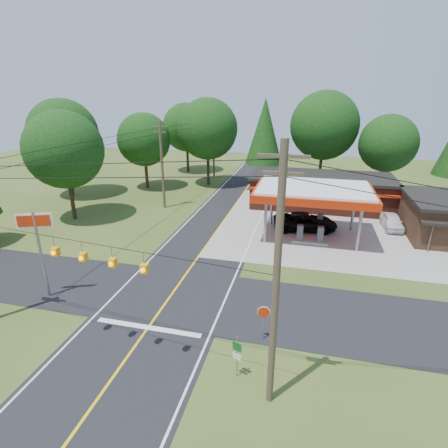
% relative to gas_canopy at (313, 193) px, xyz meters
% --- Properties ---
extents(ground, '(120.00, 120.00, 0.00)m').
position_rel_gas_canopy_xyz_m(ground, '(-9.00, -13.00, -4.27)').
color(ground, '#344B1A').
rests_on(ground, ground).
extents(main_highway, '(8.00, 120.00, 0.02)m').
position_rel_gas_canopy_xyz_m(main_highway, '(-9.00, -13.00, -4.26)').
color(main_highway, black).
rests_on(main_highway, ground).
extents(cross_road, '(70.00, 7.00, 0.02)m').
position_rel_gas_canopy_xyz_m(cross_road, '(-9.00, -13.00, -4.25)').
color(cross_road, black).
rests_on(cross_road, ground).
extents(lane_center_yellow, '(0.15, 110.00, 0.00)m').
position_rel_gas_canopy_xyz_m(lane_center_yellow, '(-9.00, -13.00, -4.24)').
color(lane_center_yellow, yellow).
rests_on(lane_center_yellow, main_highway).
extents(gas_canopy, '(10.60, 7.40, 4.88)m').
position_rel_gas_canopy_xyz_m(gas_canopy, '(0.00, 0.00, 0.00)').
color(gas_canopy, gray).
rests_on(gas_canopy, ground).
extents(convenience_store, '(16.40, 7.55, 3.80)m').
position_rel_gas_canopy_xyz_m(convenience_store, '(1.00, 9.98, -2.35)').
color(convenience_store, maroon).
rests_on(convenience_store, ground).
extents(utility_pole_near_right, '(1.80, 0.30, 11.50)m').
position_rel_gas_canopy_xyz_m(utility_pole_near_right, '(-1.50, -20.00, 1.69)').
color(utility_pole_near_right, '#473828').
rests_on(utility_pole_near_right, ground).
extents(utility_pole_far_left, '(1.80, 0.30, 10.00)m').
position_rel_gas_canopy_xyz_m(utility_pole_far_left, '(-17.00, 5.00, 0.93)').
color(utility_pole_far_left, '#473828').
rests_on(utility_pole_far_left, ground).
extents(utility_pole_north, '(0.30, 0.30, 9.50)m').
position_rel_gas_canopy_xyz_m(utility_pole_north, '(-15.50, 22.00, 0.48)').
color(utility_pole_north, '#473828').
rests_on(utility_pole_north, ground).
extents(overhead_beacons, '(17.04, 2.04, 1.03)m').
position_rel_gas_canopy_xyz_m(overhead_beacons, '(-10.00, -19.00, 1.95)').
color(overhead_beacons, black).
rests_on(overhead_beacons, ground).
extents(treeline_backdrop, '(70.27, 51.59, 13.30)m').
position_rel_gas_canopy_xyz_m(treeline_backdrop, '(-8.18, 11.01, 3.22)').
color(treeline_backdrop, '#332316').
rests_on(treeline_backdrop, ground).
extents(suv_car, '(7.13, 7.13, 1.72)m').
position_rel_gas_canopy_xyz_m(suv_car, '(-0.50, 1.50, -3.40)').
color(suv_car, black).
rests_on(suv_car, ground).
extents(sedan_car, '(4.42, 4.42, 1.46)m').
position_rel_gas_canopy_xyz_m(sedan_car, '(8.00, 4.00, -3.54)').
color(sedan_car, white).
rests_on(sedan_car, ground).
extents(big_stop_sign, '(2.11, 0.89, 6.01)m').
position_rel_gas_canopy_xyz_m(big_stop_sign, '(-17.00, -15.01, 0.12)').
color(big_stop_sign, gray).
rests_on(big_stop_sign, ground).
extents(octagonal_stop_sign, '(0.76, 0.11, 2.16)m').
position_rel_gas_canopy_xyz_m(octagonal_stop_sign, '(-2.34, -16.01, -2.67)').
color(octagonal_stop_sign, gray).
rests_on(octagonal_stop_sign, ground).
extents(route_sign_post, '(0.45, 0.20, 2.32)m').
position_rel_gas_canopy_xyz_m(route_sign_post, '(-3.20, -19.02, -2.88)').
color(route_sign_post, gray).
rests_on(route_sign_post, ground).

